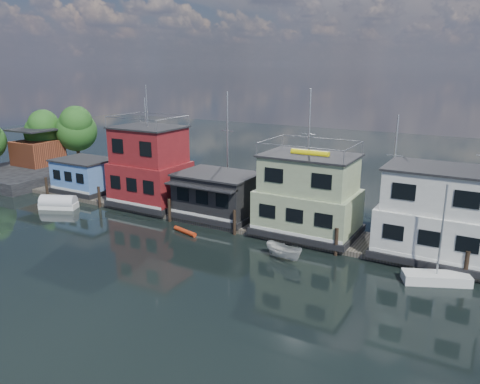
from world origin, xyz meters
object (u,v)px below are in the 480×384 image
Objects in this scene: houseboat_green at (308,196)px; day_sailer at (436,277)px; houseboat_dark at (217,195)px; red_kayak at (185,231)px; houseboat_red at (150,168)px; houseboat_blue at (85,175)px; tarp_runabout at (58,203)px; motorboat at (284,252)px; houseboat_white at (436,215)px.

day_sailer is at bearing -20.06° from houseboat_green.
red_kayak is at bearing -94.47° from houseboat_dark.
houseboat_green is at bearing 135.99° from day_sailer.
day_sailer is (27.86, -3.96, -3.70)m from houseboat_red.
houseboat_blue reaches higher than tarp_runabout.
red_kayak is at bearing -153.44° from houseboat_green.
motorboat is at bearing -30.27° from houseboat_dark.
red_kayak is at bearing -31.51° from houseboat_red.
red_kayak is (-9.36, -4.68, -3.35)m from houseboat_green.
houseboat_red is at bearing 179.86° from houseboat_dark.
houseboat_red is at bearing -180.00° from houseboat_white.
houseboat_white is 2.13× the size of tarp_runabout.
tarp_runabout is at bearing -72.19° from houseboat_blue.
day_sailer is (20.22, 0.72, 0.21)m from red_kayak.
houseboat_red reaches higher than tarp_runabout.
day_sailer is at bearing -68.59° from motorboat.
houseboat_red is at bearing 163.94° from red_kayak.
houseboat_green is (9.00, 0.02, 1.13)m from houseboat_dark.
houseboat_red is at bearing 147.96° from day_sailer.
houseboat_red is 4.42× the size of red_kayak.
motorboat reaches higher than red_kayak.
day_sailer is at bearing -77.81° from houseboat_white.
houseboat_dark is at bearing -0.06° from houseboat_blue.
houseboat_white reaches higher than red_kayak.
day_sailer is (0.86, -3.96, -3.13)m from houseboat_white.
houseboat_white is at bearing -15.38° from tarp_runabout.
tarp_runabout is (-25.24, 0.36, -0.06)m from motorboat.
houseboat_white is at bearing -0.00° from houseboat_green.
day_sailer is at bearing -8.10° from houseboat_red.
houseboat_green is 2.60× the size of motorboat.
houseboat_red is 18.57m from motorboat.
houseboat_white is 1.24× the size of day_sailer.
motorboat is 10.58m from day_sailer.
houseboat_dark is 5.18m from red_kayak.
day_sailer is (37.36, -3.96, -1.80)m from houseboat_blue.
houseboat_red reaches higher than houseboat_dark.
tarp_runabout is (-34.85, -5.14, -2.98)m from houseboat_white.
day_sailer is at bearing 17.48° from red_kayak.
houseboat_red is 1.60× the size of houseboat_dark.
motorboat is at bearing -85.92° from houseboat_green.
motorboat is 0.82× the size of tarp_runabout.
houseboat_green is (17.00, 0.00, -0.55)m from houseboat_red.
day_sailer reaches higher than houseboat_dark.
houseboat_red is 9.77m from red_kayak.
houseboat_white is (27.00, 0.00, -0.57)m from houseboat_red.
houseboat_red is 28.38m from day_sailer.
houseboat_dark reaches higher than red_kayak.
houseboat_green is at bearing 0.00° from houseboat_red.
red_kayak is (7.64, -4.68, -3.91)m from houseboat_red.
houseboat_blue is 0.76× the size of houseboat_green.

